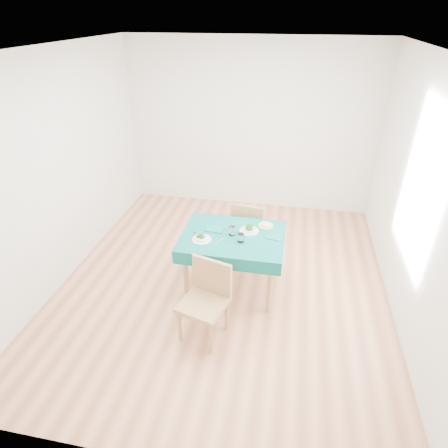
% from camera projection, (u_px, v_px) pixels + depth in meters
% --- Properties ---
extents(room_shell, '(4.02, 4.52, 2.73)m').
position_uv_depth(room_shell, '(224.00, 185.00, 4.10)').
color(room_shell, '#A76645').
rests_on(room_shell, ground).
extents(table, '(1.17, 0.89, 0.76)m').
position_uv_depth(table, '(232.00, 262.00, 4.49)').
color(table, '#085A54').
rests_on(table, ground).
extents(chair_near, '(0.55, 0.58, 1.10)m').
position_uv_depth(chair_near, '(203.00, 295.00, 3.73)').
color(chair_near, '#9D754A').
rests_on(chair_near, ground).
extents(chair_far, '(0.48, 0.51, 1.06)m').
position_uv_depth(chair_far, '(250.00, 221.00, 5.06)').
color(chair_far, '#9D754A').
rests_on(chair_far, ground).
extents(bowl_near, '(0.22, 0.22, 0.07)m').
position_uv_depth(bowl_near, '(202.00, 237.00, 4.20)').
color(bowl_near, white).
rests_on(bowl_near, table).
extents(bowl_far, '(0.23, 0.23, 0.07)m').
position_uv_depth(bowl_far, '(249.00, 229.00, 4.36)').
color(bowl_far, white).
rests_on(bowl_far, table).
extents(fork_near, '(0.09, 0.19, 0.00)m').
position_uv_depth(fork_near, '(195.00, 236.00, 4.28)').
color(fork_near, silver).
rests_on(fork_near, table).
extents(knife_near, '(0.09, 0.17, 0.00)m').
position_uv_depth(knife_near, '(220.00, 241.00, 4.21)').
color(knife_near, silver).
rests_on(knife_near, table).
extents(fork_far, '(0.03, 0.18, 0.00)m').
position_uv_depth(fork_far, '(234.00, 231.00, 4.39)').
color(fork_far, silver).
rests_on(fork_far, table).
extents(knife_far, '(0.06, 0.23, 0.00)m').
position_uv_depth(knife_far, '(272.00, 235.00, 4.30)').
color(knife_far, silver).
rests_on(knife_far, table).
extents(napkin_near, '(0.23, 0.17, 0.01)m').
position_uv_depth(napkin_near, '(215.00, 229.00, 4.41)').
color(napkin_near, '#0B645C').
rests_on(napkin_near, table).
extents(napkin_far, '(0.21, 0.17, 0.01)m').
position_uv_depth(napkin_far, '(274.00, 237.00, 4.27)').
color(napkin_far, '#0B645C').
rests_on(napkin_far, table).
extents(tumbler_center, '(0.08, 0.08, 0.10)m').
position_uv_depth(tumbler_center, '(232.00, 231.00, 4.29)').
color(tumbler_center, white).
rests_on(tumbler_center, table).
extents(tumbler_side, '(0.08, 0.08, 0.10)m').
position_uv_depth(tumbler_side, '(241.00, 238.00, 4.17)').
color(tumbler_side, white).
rests_on(tumbler_side, table).
extents(side_plate, '(0.18, 0.18, 0.01)m').
position_uv_depth(side_plate, '(266.00, 225.00, 4.49)').
color(side_plate, '#B5DE6C').
rests_on(side_plate, table).
extents(bread_slice, '(0.13, 0.13, 0.02)m').
position_uv_depth(bread_slice, '(266.00, 225.00, 4.48)').
color(bread_slice, beige).
rests_on(bread_slice, side_plate).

